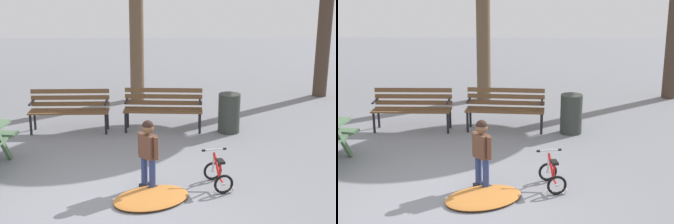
{
  "view_description": "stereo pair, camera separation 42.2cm",
  "coord_description": "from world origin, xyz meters",
  "views": [
    {
      "loc": [
        0.57,
        -6.5,
        3.2
      ],
      "look_at": [
        0.8,
        1.78,
        0.85
      ],
      "focal_mm": 53.82,
      "sensor_mm": 36.0,
      "label": 1
    },
    {
      "loc": [
        0.99,
        -6.51,
        3.2
      ],
      "look_at": [
        0.8,
        1.78,
        0.85
      ],
      "focal_mm": 53.82,
      "sensor_mm": 36.0,
      "label": 2
    }
  ],
  "objects": [
    {
      "name": "ground",
      "position": [
        0.0,
        0.0,
        0.0
      ],
      "size": [
        36.0,
        36.0,
        0.0
      ],
      "primitive_type": "plane",
      "color": "slate"
    },
    {
      "name": "trash_bin",
      "position": [
        2.08,
        3.26,
        0.4
      ],
      "size": [
        0.44,
        0.44,
        0.8
      ],
      "primitive_type": "cylinder",
      "color": "#2D332D",
      "rests_on": "ground"
    },
    {
      "name": "park_bench_far_left",
      "position": [
        -1.16,
        3.42,
        0.51
      ],
      "size": [
        1.6,
        0.46,
        0.85
      ],
      "color": "brown",
      "rests_on": "ground"
    },
    {
      "name": "child_standing",
      "position": [
        0.47,
        0.53,
        0.64
      ],
      "size": [
        0.31,
        0.31,
        1.08
      ],
      "color": "navy",
      "rests_on": "ground"
    },
    {
      "name": "kids_bicycle",
      "position": [
        1.53,
        0.57,
        0.2
      ],
      "size": [
        0.45,
        0.61,
        0.54
      ],
      "color": "black",
      "rests_on": "ground"
    },
    {
      "name": "park_bench_left",
      "position": [
        0.75,
        3.46,
        0.51
      ],
      "size": [
        1.63,
        0.57,
        0.85
      ],
      "color": "brown",
      "rests_on": "ground"
    },
    {
      "name": "leaf_pile",
      "position": [
        0.51,
        0.13,
        0.04
      ],
      "size": [
        1.39,
        1.25,
        0.07
      ],
      "primitive_type": "ellipsoid",
      "rotation": [
        0.0,
        0.0,
        0.49
      ],
      "color": "#B26B2D",
      "rests_on": "ground"
    }
  ]
}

